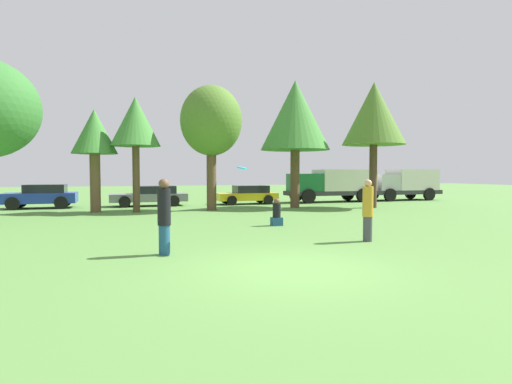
% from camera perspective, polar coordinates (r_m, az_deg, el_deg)
% --- Properties ---
extents(ground_plane, '(120.00, 120.00, 0.00)m').
position_cam_1_polar(ground_plane, '(8.70, 4.69, -10.68)').
color(ground_plane, '#54843D').
extents(person_thrower, '(0.32, 0.32, 1.87)m').
position_cam_1_polar(person_thrower, '(10.25, -12.72, -3.24)').
color(person_thrower, navy).
rests_on(person_thrower, ground).
extents(person_catcher, '(0.31, 0.31, 1.83)m').
position_cam_1_polar(person_catcher, '(12.42, 15.36, -2.42)').
color(person_catcher, '#3F3F47').
rests_on(person_catcher, ground).
extents(frisbee, '(0.26, 0.26, 0.11)m').
position_cam_1_polar(frisbee, '(10.37, -1.97, 3.40)').
color(frisbee, '#19B2D8').
extents(bystander_sitting, '(0.41, 0.34, 1.05)m').
position_cam_1_polar(bystander_sitting, '(15.65, 2.90, -3.10)').
color(bystander_sitting, navy).
rests_on(bystander_sitting, ground).
extents(tree_1, '(2.28, 2.28, 5.29)m').
position_cam_1_polar(tree_1, '(22.57, -21.66, 7.45)').
color(tree_1, brown).
rests_on(tree_1, ground).
extents(tree_2, '(2.52, 2.52, 5.93)m').
position_cam_1_polar(tree_2, '(22.06, -16.50, 9.24)').
color(tree_2, brown).
rests_on(tree_2, ground).
extents(tree_3, '(3.32, 3.32, 6.73)m').
position_cam_1_polar(tree_3, '(22.41, -6.28, 9.71)').
color(tree_3, brown).
rests_on(tree_3, ground).
extents(tree_4, '(4.02, 4.02, 7.39)m').
position_cam_1_polar(tree_4, '(24.14, 5.50, 10.51)').
color(tree_4, brown).
rests_on(tree_4, ground).
extents(tree_5, '(3.61, 3.61, 7.27)m').
position_cam_1_polar(tree_5, '(24.93, 16.16, 10.38)').
color(tree_5, '#473323').
rests_on(tree_5, ground).
extents(parked_car_blue, '(3.91, 2.09, 1.37)m').
position_cam_1_polar(parked_car_blue, '(26.43, -27.78, -0.45)').
color(parked_car_blue, '#1E389E').
rests_on(parked_car_blue, ground).
extents(parked_car_grey, '(4.61, 2.04, 1.23)m').
position_cam_1_polar(parked_car_grey, '(25.92, -14.54, -0.44)').
color(parked_car_grey, slate).
rests_on(parked_car_grey, ground).
extents(parked_car_yellow, '(3.94, 1.93, 1.21)m').
position_cam_1_polar(parked_car_yellow, '(26.68, -1.16, -0.34)').
color(parked_car_yellow, gold).
rests_on(parked_car_yellow, ground).
extents(delivery_truck_green, '(6.71, 2.34, 2.27)m').
position_cam_1_polar(delivery_truck_green, '(29.18, 10.74, 1.17)').
color(delivery_truck_green, '#2D2D33').
rests_on(delivery_truck_green, ground).
extents(delivery_truck_silver, '(5.51, 2.36, 2.30)m').
position_cam_1_polar(delivery_truck_silver, '(32.56, 19.99, 1.19)').
color(delivery_truck_silver, '#2D2D33').
rests_on(delivery_truck_silver, ground).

